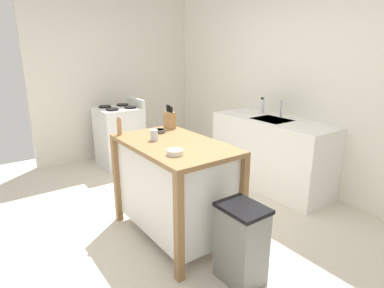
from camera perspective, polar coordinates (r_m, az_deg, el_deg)
ground_plane at (r=3.26m, az=-5.55°, el=-15.43°), size 6.18×6.18×0.00m
wall_back at (r=4.23m, az=19.47°, el=9.91°), size 5.18×0.10×2.60m
wall_left at (r=5.44m, az=-13.20°, el=11.71°), size 0.10×2.69×2.60m
kitchen_island at (r=3.01m, az=-3.11°, el=-7.17°), size 1.19×0.72×0.92m
knife_block at (r=3.37m, az=-3.96°, el=4.36°), size 0.11×0.09×0.24m
bowl_stoneware_deep at (r=2.53m, az=-2.99°, el=-1.42°), size 0.13×0.13×0.04m
bowl_ceramic_wide at (r=3.20m, az=-5.70°, el=2.32°), size 0.11×0.11×0.03m
drinking_cup at (r=2.94m, az=-6.72°, el=1.58°), size 0.07×0.07×0.10m
pepper_grinder at (r=3.18m, az=-12.74°, el=3.15°), size 0.04×0.04×0.18m
trash_bin at (r=2.56m, az=8.69°, el=-17.03°), size 0.36×0.28×0.63m
sink_counter at (r=4.24m, az=13.71°, el=-1.50°), size 1.59×0.60×0.88m
sink_faucet at (r=4.21m, az=15.47°, el=5.96°), size 0.02×0.02×0.22m
bottle_spray_cleaner at (r=4.37m, az=12.24°, el=6.50°), size 0.07×0.07×0.23m
stove at (r=4.99m, az=-12.66°, el=1.38°), size 0.60×0.60×1.00m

